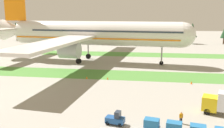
{
  "coord_description": "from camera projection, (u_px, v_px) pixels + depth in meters",
  "views": [
    {
      "loc": [
        2.2,
        -27.43,
        15.19
      ],
      "look_at": [
        -5.53,
        26.71,
        4.0
      ],
      "focal_mm": 39.8,
      "sensor_mm": 36.0,
      "label": 1
    }
  ],
  "objects": [
    {
      "name": "grass_strip_near",
      "position": [
        137.0,
        76.0,
        61.71
      ],
      "size": [
        320.0,
        10.18,
        0.01
      ],
      "primitive_type": "cube",
      "color": "#4C8438",
      "rests_on": "ground"
    },
    {
      "name": "grass_strip_far",
      "position": [
        141.0,
        55.0,
        93.09
      ],
      "size": [
        320.0,
        10.18,
        0.01
      ],
      "primitive_type": "cube",
      "color": "#4C8438",
      "rests_on": "ground"
    },
    {
      "name": "airliner",
      "position": [
        91.0,
        33.0,
        77.86
      ],
      "size": [
        63.23,
        78.3,
        25.44
      ],
      "rotation": [
        0.0,
        0.0,
        -1.67
      ],
      "color": "silver",
      "rests_on": "ground"
    },
    {
      "name": "baggage_tug",
      "position": [
        116.0,
        119.0,
        34.39
      ],
      "size": [
        2.8,
        1.77,
        1.97
      ],
      "rotation": [
        0.0,
        0.0,
        1.38
      ],
      "color": "#1E4C8E",
      "rests_on": "ground"
    },
    {
      "name": "cargo_dolly_lead",
      "position": [
        152.0,
        123.0,
        32.76
      ],
      "size": [
        2.45,
        1.89,
        1.55
      ],
      "rotation": [
        0.0,
        0.0,
        1.38
      ],
      "color": "#A3A3A8",
      "rests_on": "ground"
    },
    {
      "name": "cargo_dolly_second",
      "position": [
        174.0,
        127.0,
        31.83
      ],
      "size": [
        2.45,
        1.89,
        1.55
      ],
      "rotation": [
        0.0,
        0.0,
        1.38
      ],
      "color": "#A3A3A8",
      "rests_on": "ground"
    },
    {
      "name": "ground_crew_marshaller",
      "position": [
        181.0,
        117.0,
        34.7
      ],
      "size": [
        0.54,
        0.36,
        1.74
      ],
      "rotation": [
        0.0,
        0.0,
        3.43
      ],
      "color": "black",
      "rests_on": "ground"
    },
    {
      "name": "taxiway_marker_0",
      "position": [
        87.0,
        77.0,
        58.62
      ],
      "size": [
        0.44,
        0.44,
        0.65
      ],
      "primitive_type": "cone",
      "color": "orange",
      "rests_on": "ground"
    },
    {
      "name": "taxiway_marker_1",
      "position": [
        108.0,
        78.0,
        58.15
      ],
      "size": [
        0.44,
        0.44,
        0.55
      ],
      "primitive_type": "cone",
      "color": "orange",
      "rests_on": "ground"
    },
    {
      "name": "taxiway_marker_2",
      "position": [
        191.0,
        83.0,
        54.28
      ],
      "size": [
        0.44,
        0.44,
        0.66
      ],
      "primitive_type": "cone",
      "color": "orange",
      "rests_on": "ground"
    },
    {
      "name": "distant_tree_line",
      "position": [
        126.0,
        30.0,
        130.89
      ],
      "size": [
        147.64,
        11.39,
        11.04
      ],
      "color": "#4C3823",
      "rests_on": "ground"
    }
  ]
}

